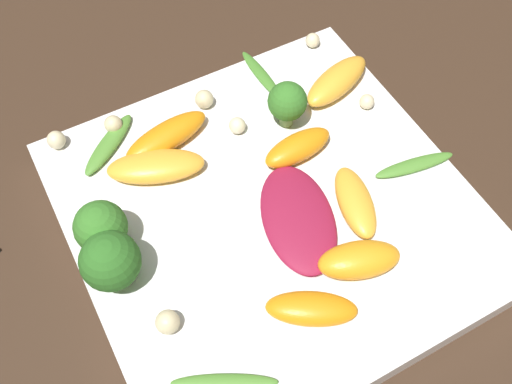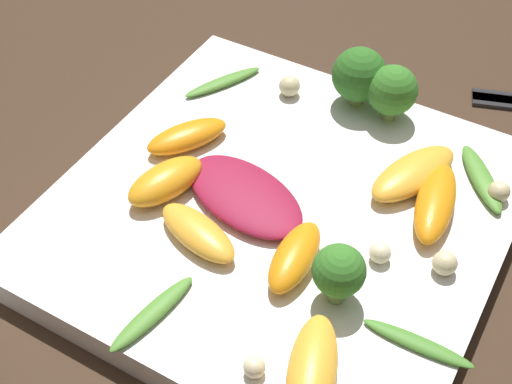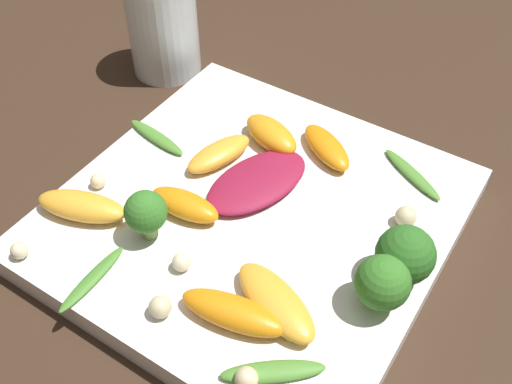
# 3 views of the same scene
# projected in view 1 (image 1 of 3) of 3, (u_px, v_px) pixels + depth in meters

# --- Properties ---
(ground_plane) EXTENTS (2.40, 2.40, 0.00)m
(ground_plane) POSITION_uv_depth(u_px,v_px,m) (270.00, 222.00, 0.48)
(ground_plane) COLOR #382619
(plate) EXTENTS (0.30, 0.30, 0.02)m
(plate) POSITION_uv_depth(u_px,v_px,m) (271.00, 214.00, 0.47)
(plate) COLOR white
(plate) RESTS_ON ground_plane
(radicchio_leaf_0) EXTENTS (0.11, 0.08, 0.01)m
(radicchio_leaf_0) POSITION_uv_depth(u_px,v_px,m) (298.00, 218.00, 0.45)
(radicchio_leaf_0) COLOR maroon
(radicchio_leaf_0) RESTS_ON plate
(orange_segment_0) EXTENTS (0.07, 0.04, 0.02)m
(orange_segment_0) POSITION_uv_depth(u_px,v_px,m) (355.00, 202.00, 0.45)
(orange_segment_0) COLOR #FCAD33
(orange_segment_0) RESTS_ON plate
(orange_segment_1) EXTENTS (0.06, 0.08, 0.02)m
(orange_segment_1) POSITION_uv_depth(u_px,v_px,m) (156.00, 166.00, 0.47)
(orange_segment_1) COLOR #FCAD33
(orange_segment_1) RESTS_ON plate
(orange_segment_2) EXTENTS (0.05, 0.07, 0.02)m
(orange_segment_2) POSITION_uv_depth(u_px,v_px,m) (311.00, 309.00, 0.41)
(orange_segment_2) COLOR orange
(orange_segment_2) RESTS_ON plate
(orange_segment_3) EXTENTS (0.03, 0.06, 0.02)m
(orange_segment_3) POSITION_uv_depth(u_px,v_px,m) (298.00, 147.00, 0.48)
(orange_segment_3) COLOR orange
(orange_segment_3) RESTS_ON plate
(orange_segment_4) EXTENTS (0.04, 0.08, 0.02)m
(orange_segment_4) POSITION_uv_depth(u_px,v_px,m) (166.00, 136.00, 0.49)
(orange_segment_4) COLOR orange
(orange_segment_4) RESTS_ON plate
(orange_segment_5) EXTENTS (0.05, 0.07, 0.02)m
(orange_segment_5) POSITION_uv_depth(u_px,v_px,m) (359.00, 260.00, 0.42)
(orange_segment_5) COLOR orange
(orange_segment_5) RESTS_ON plate
(orange_segment_6) EXTENTS (0.05, 0.08, 0.02)m
(orange_segment_6) POSITION_uv_depth(u_px,v_px,m) (337.00, 81.00, 0.52)
(orange_segment_6) COLOR #FCAD33
(orange_segment_6) RESTS_ON plate
(broccoli_floret_0) EXTENTS (0.04, 0.04, 0.05)m
(broccoli_floret_0) POSITION_uv_depth(u_px,v_px,m) (110.00, 260.00, 0.41)
(broccoli_floret_0) COLOR #7A9E51
(broccoli_floret_0) RESTS_ON plate
(broccoli_floret_1) EXTENTS (0.03, 0.03, 0.04)m
(broccoli_floret_1) POSITION_uv_depth(u_px,v_px,m) (287.00, 102.00, 0.48)
(broccoli_floret_1) COLOR #7A9E51
(broccoli_floret_1) RESTS_ON plate
(broccoli_floret_2) EXTENTS (0.04, 0.04, 0.05)m
(broccoli_floret_2) POSITION_uv_depth(u_px,v_px,m) (101.00, 227.00, 0.42)
(broccoli_floret_2) COLOR #84AD5B
(broccoli_floret_2) RESTS_ON plate
(arugula_sprig_0) EXTENTS (0.05, 0.06, 0.01)m
(arugula_sprig_0) POSITION_uv_depth(u_px,v_px,m) (109.00, 144.00, 0.49)
(arugula_sprig_0) COLOR #518E33
(arugula_sprig_0) RESTS_ON plate
(arugula_sprig_1) EXTENTS (0.07, 0.01, 0.00)m
(arugula_sprig_1) POSITION_uv_depth(u_px,v_px,m) (262.00, 75.00, 0.53)
(arugula_sprig_1) COLOR #47842D
(arugula_sprig_1) RESTS_ON plate
(arugula_sprig_2) EXTENTS (0.02, 0.07, 0.01)m
(arugula_sprig_2) POSITION_uv_depth(u_px,v_px,m) (414.00, 165.00, 0.48)
(arugula_sprig_2) COLOR #518E33
(arugula_sprig_2) RESTS_ON plate
(arugula_sprig_3) EXTENTS (0.04, 0.07, 0.01)m
(arugula_sprig_3) POSITION_uv_depth(u_px,v_px,m) (224.00, 383.00, 0.39)
(arugula_sprig_3) COLOR #518E33
(arugula_sprig_3) RESTS_ON plate
(macadamia_nut_0) EXTENTS (0.01, 0.01, 0.01)m
(macadamia_nut_0) POSITION_uv_depth(u_px,v_px,m) (313.00, 40.00, 0.55)
(macadamia_nut_0) COLOR beige
(macadamia_nut_0) RESTS_ON plate
(macadamia_nut_1) EXTENTS (0.02, 0.02, 0.02)m
(macadamia_nut_1) POSITION_uv_depth(u_px,v_px,m) (113.00, 124.00, 0.50)
(macadamia_nut_1) COLOR beige
(macadamia_nut_1) RESTS_ON plate
(macadamia_nut_2) EXTENTS (0.01, 0.01, 0.01)m
(macadamia_nut_2) POSITION_uv_depth(u_px,v_px,m) (237.00, 126.00, 0.50)
(macadamia_nut_2) COLOR beige
(macadamia_nut_2) RESTS_ON plate
(macadamia_nut_3) EXTENTS (0.02, 0.02, 0.02)m
(macadamia_nut_3) POSITION_uv_depth(u_px,v_px,m) (203.00, 99.00, 0.51)
(macadamia_nut_3) COLOR beige
(macadamia_nut_3) RESTS_ON plate
(macadamia_nut_4) EXTENTS (0.02, 0.02, 0.02)m
(macadamia_nut_4) POSITION_uv_depth(u_px,v_px,m) (56.00, 140.00, 0.49)
(macadamia_nut_4) COLOR beige
(macadamia_nut_4) RESTS_ON plate
(macadamia_nut_5) EXTENTS (0.01, 0.01, 0.01)m
(macadamia_nut_5) POSITION_uv_depth(u_px,v_px,m) (367.00, 102.00, 0.51)
(macadamia_nut_5) COLOR beige
(macadamia_nut_5) RESTS_ON plate
(macadamia_nut_6) EXTENTS (0.02, 0.02, 0.02)m
(macadamia_nut_6) POSITION_uv_depth(u_px,v_px,m) (168.00, 322.00, 0.40)
(macadamia_nut_6) COLOR beige
(macadamia_nut_6) RESTS_ON plate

